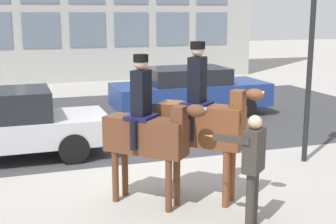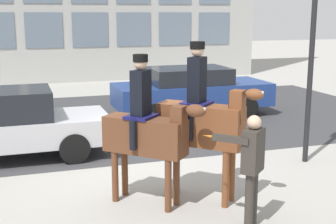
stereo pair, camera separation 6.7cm
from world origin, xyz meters
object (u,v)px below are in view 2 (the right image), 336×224
street_car_far_lane (191,91)px  traffic_light (314,24)px  mounted_horse_lead (147,131)px  street_car_near_lane (2,124)px  pedestrian_bystander (251,163)px  mounted_horse_companion (202,121)px

street_car_far_lane → traffic_light: (0.66, -5.09, 2.11)m
mounted_horse_lead → street_car_far_lane: bearing=107.4°
mounted_horse_lead → street_car_near_lane: (-2.29, 3.31, -0.47)m
street_car_far_lane → street_car_near_lane: bearing=-152.1°
street_car_near_lane → mounted_horse_lead: bearing=-55.4°
pedestrian_bystander → street_car_near_lane: bearing=-5.2°
mounted_horse_companion → pedestrian_bystander: mounted_horse_companion is taller
mounted_horse_lead → street_car_near_lane: 4.05m
traffic_light → pedestrian_bystander: bearing=-137.1°
street_car_near_lane → traffic_light: size_ratio=1.02×
street_car_near_lane → street_car_far_lane: size_ratio=0.93×
mounted_horse_companion → street_car_far_lane: (2.23, 6.29, -0.59)m
street_car_near_lane → traffic_light: 6.82m
pedestrian_bystander → mounted_horse_companion: bearing=-29.9°
street_car_far_lane → traffic_light: size_ratio=1.10×
mounted_horse_lead → street_car_near_lane: bearing=169.0°
mounted_horse_companion → traffic_light: traffic_light is taller
mounted_horse_lead → mounted_horse_companion: bearing=38.3°
street_car_far_lane → traffic_light: 5.55m
mounted_horse_lead → street_car_far_lane: (3.15, 6.19, -0.47)m
street_car_near_lane → street_car_far_lane: 6.15m
mounted_horse_lead → pedestrian_bystander: bearing=-4.0°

